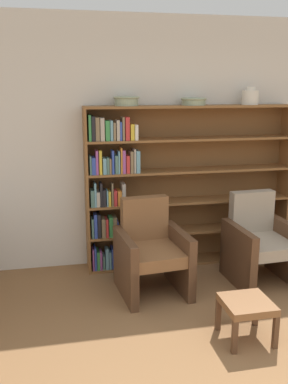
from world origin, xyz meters
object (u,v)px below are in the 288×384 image
object	(u,v)px
bowl_slate	(126,100)
footstool	(247,307)
vase_tall	(250,97)
bookshelf	(170,185)
armchair_leather	(151,252)
armchair_cushioned	(260,244)
bowl_olive	(194,101)

from	to	relation	value
bowl_slate	footstool	world-z (taller)	bowl_slate
bowl_slate	vase_tall	xyz separation A→B (m)	(1.39, -0.00, 0.03)
bookshelf	vase_tall	bearing A→B (deg)	-1.14
bookshelf	bowl_slate	bearing A→B (deg)	-177.93
armchair_leather	footstool	distance (m)	1.15
bookshelf	armchair_leather	size ratio (longest dim) A/B	2.57
bookshelf	armchair_leather	world-z (taller)	bookshelf
vase_tall	bookshelf	bearing A→B (deg)	178.86
armchair_cushioned	vase_tall	bearing A→B (deg)	-101.02
bookshelf	bowl_olive	bearing A→B (deg)	-4.17
armchair_cushioned	footstool	world-z (taller)	armchair_cushioned
bowl_olive	armchair_leather	distance (m)	1.69
vase_tall	armchair_leather	bearing A→B (deg)	-153.34
bowl_slate	armchair_leather	bearing A→B (deg)	-78.54
bowl_olive	vase_tall	size ratio (longest dim) A/B	1.45
bowl_olive	footstool	distance (m)	2.26
bowl_olive	armchair_leather	world-z (taller)	bowl_olive
vase_tall	footstool	bearing A→B (deg)	-113.23
bowl_olive	footstool	xyz separation A→B (m)	(-0.04, -1.63, -1.57)
armchair_leather	bookshelf	bearing A→B (deg)	-124.51
vase_tall	armchair_cushioned	xyz separation A→B (m)	(-0.09, -0.63, -1.48)
bookshelf	armchair_leather	bearing A→B (deg)	-119.16
bowl_slate	vase_tall	distance (m)	1.39
vase_tall	armchair_leather	distance (m)	2.05
bookshelf	armchair_leather	xyz separation A→B (m)	(-0.36, -0.65, -0.51)
bookshelf	vase_tall	size ratio (longest dim) A/B	12.18
bowl_slate	armchair_cushioned	size ratio (longest dim) A/B	0.30
bookshelf	footstool	distance (m)	1.78
armchair_cushioned	bowl_slate	bearing A→B (deg)	-28.79
bowl_olive	armchair_leather	xyz separation A→B (m)	(-0.61, -0.63, -1.44)
armchair_leather	armchair_cushioned	size ratio (longest dim) A/B	1.00
vase_tall	armchair_leather	world-z (taller)	vase_tall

